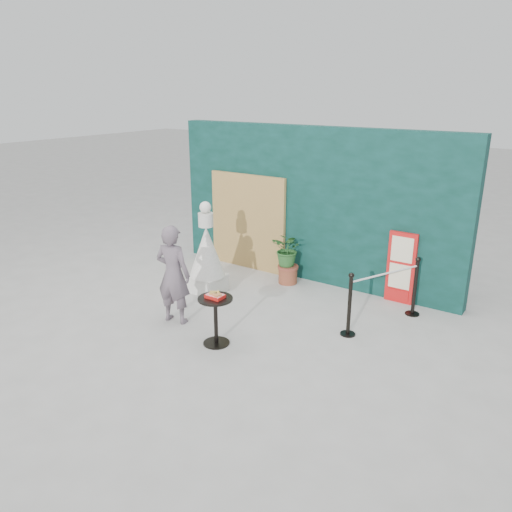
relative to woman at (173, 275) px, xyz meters
name	(u,v)px	position (x,y,z in m)	size (l,w,h in m)	color
ground	(212,338)	(0.88, -0.12, -0.82)	(60.00, 60.00, 0.00)	#ADAAA5
back_wall	(313,205)	(0.88, 3.03, 0.68)	(6.00, 0.30, 3.00)	black
bamboo_fence	(248,222)	(-0.52, 2.82, 0.18)	(1.80, 0.08, 2.00)	tan
woman	(173,275)	(0.00, 0.00, 0.00)	(0.60, 0.39, 1.64)	#63555F
menu_board	(401,268)	(2.78, 2.83, -0.17)	(0.50, 0.07, 1.30)	red
statue	(207,256)	(-0.38, 1.30, -0.11)	(0.67, 0.67, 1.73)	silver
cafe_table	(216,313)	(1.04, -0.23, -0.32)	(0.52, 0.52, 0.75)	black
food_basket	(215,295)	(1.05, -0.23, -0.03)	(0.26, 0.19, 0.11)	red
planter	(288,254)	(0.66, 2.51, -0.22)	(0.61, 0.53, 1.03)	brown
stanchion_barrier	(384,296)	(2.86, 1.81, -0.32)	(0.84, 1.54, 1.03)	black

